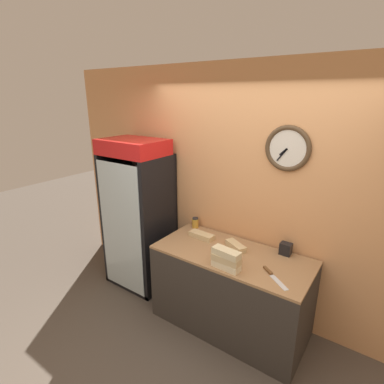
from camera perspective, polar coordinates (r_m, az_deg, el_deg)
wall_back at (r=3.22m, az=11.47°, el=-0.72°), size 5.20×0.10×2.70m
prep_counter at (r=3.31m, az=7.30°, el=-18.01°), size 1.57×0.72×0.86m
beverage_cooler at (r=3.82m, az=-9.71°, el=-2.87°), size 0.76×0.61×1.89m
sandwich_stack_bottom at (r=2.82m, az=6.47°, el=-13.70°), size 0.27×0.12×0.06m
sandwich_stack_middle at (r=2.79m, az=6.52°, el=-12.59°), size 0.27×0.11×0.06m
sandwich_stack_top at (r=2.76m, az=6.57°, el=-11.44°), size 0.28×0.13×0.06m
sandwich_flat_left at (r=3.35m, az=1.85°, el=-8.27°), size 0.29×0.12×0.06m
sandwich_flat_right at (r=3.15m, az=8.31°, el=-10.16°), size 0.27×0.20×0.06m
chefs_knife at (r=2.81m, az=14.92°, el=-14.95°), size 0.30×0.24×0.02m
condiment_jar at (r=3.58m, az=0.63°, el=-5.86°), size 0.08×0.08×0.12m
napkin_dispenser at (r=3.15m, az=17.42°, el=-10.29°), size 0.11×0.09×0.12m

